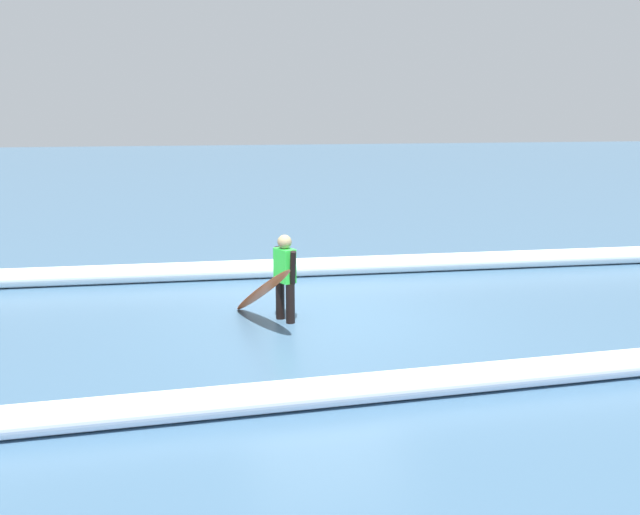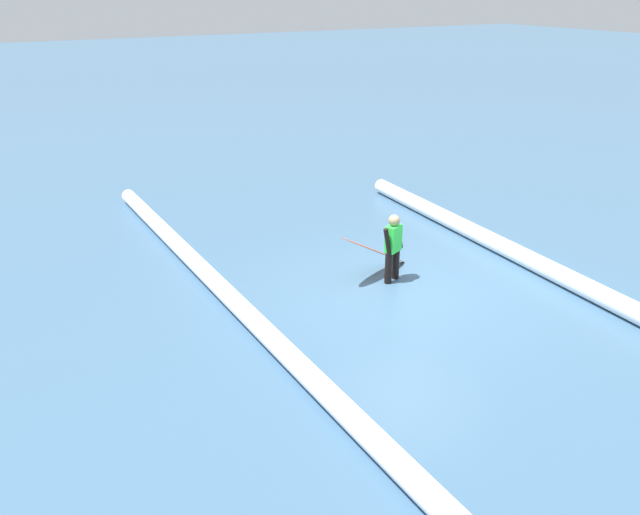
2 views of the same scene
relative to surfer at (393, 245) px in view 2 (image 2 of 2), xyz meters
name	(u,v)px [view 2 (image 2 of 2)]	position (x,y,z in m)	size (l,w,h in m)	color
ground_plane	(410,293)	(-0.66, 0.03, -0.76)	(129.60, 129.60, 0.00)	#3B5C79
surfer	(393,245)	(0.00, 0.00, 0.00)	(0.32, 0.59, 1.36)	black
surfboard	(374,250)	(0.39, 0.18, -0.22)	(0.79, 1.99, 1.11)	#E55926
wave_crest_foreground	(596,293)	(-2.61, -2.71, -0.58)	(0.36, 0.36, 15.38)	white
wave_crest_midground	(267,333)	(-1.00, 3.18, -0.59)	(0.34, 0.34, 17.23)	white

